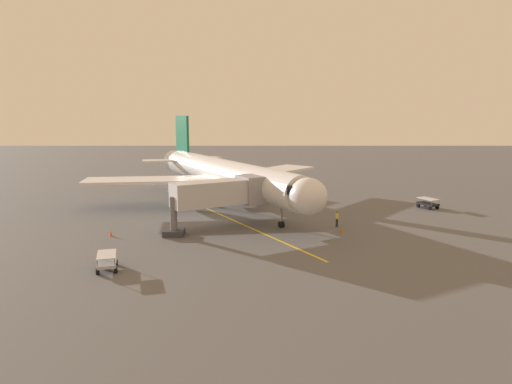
{
  "coord_description": "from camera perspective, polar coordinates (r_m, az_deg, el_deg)",
  "views": [
    {
      "loc": [
        -3.61,
        60.18,
        12.1
      ],
      "look_at": [
        -3.59,
        6.87,
        3.0
      ],
      "focal_mm": 33.07,
      "sensor_mm": 36.0,
      "label": 1
    }
  ],
  "objects": [
    {
      "name": "ground_crew_marshaller",
      "position": [
        50.89,
        9.77,
        -3.18
      ],
      "size": [
        0.28,
        0.42,
        1.71
      ],
      "color": "#23232D",
      "rests_on": "ground"
    },
    {
      "name": "baggage_cart_portside",
      "position": [
        63.6,
        20.07,
        -1.27
      ],
      "size": [
        2.45,
        2.95,
        1.27
      ],
      "color": "black",
      "rests_on": "ground"
    },
    {
      "name": "apron_lead_in_line",
      "position": [
        55.75,
        -4.03,
        -2.87
      ],
      "size": [
        19.79,
        35.0,
        0.01
      ],
      "primitive_type": "cube",
      "rotation": [
        0.0,
        0.0,
        0.51
      ],
      "color": "yellow",
      "rests_on": "ground"
    },
    {
      "name": "safety_cone_nose_left",
      "position": [
        48.66,
        -17.14,
        -4.82
      ],
      "size": [
        0.32,
        0.32,
        0.55
      ],
      "primitive_type": "cone",
      "color": "#F2590F",
      "rests_on": "ground"
    },
    {
      "name": "jet_bridge",
      "position": [
        48.89,
        -3.77,
        -0.15
      ],
      "size": [
        10.85,
        7.62,
        5.4
      ],
      "color": "#B7B7BC",
      "rests_on": "ground"
    },
    {
      "name": "ground_plane",
      "position": [
        61.49,
        -3.35,
        -1.68
      ],
      "size": [
        220.0,
        220.0,
        0.0
      ],
      "primitive_type": "plane",
      "color": "#565659"
    },
    {
      "name": "safety_cone_nose_right",
      "position": [
        48.76,
        10.45,
        -4.51
      ],
      "size": [
        0.32,
        0.32,
        0.55
      ],
      "primitive_type": "cone",
      "color": "#F2590F",
      "rests_on": "ground"
    },
    {
      "name": "airplane",
      "position": [
        61.2,
        -3.8,
        2.06
      ],
      "size": [
        31.01,
        36.77,
        11.5
      ],
      "color": "silver",
      "rests_on": "ground"
    },
    {
      "name": "baggage_cart_near_nose",
      "position": [
        38.61,
        -17.59,
        -8.02
      ],
      "size": [
        2.12,
        2.88,
        1.27
      ],
      "color": "#9E9EA3",
      "rests_on": "ground"
    }
  ]
}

